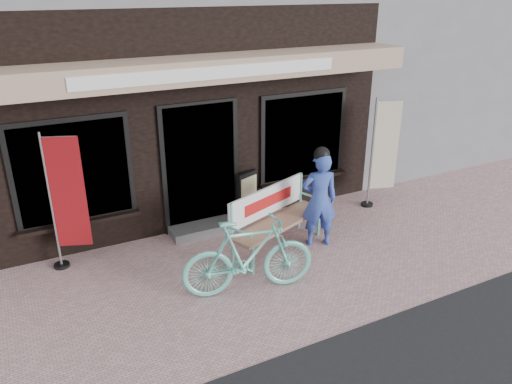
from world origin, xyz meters
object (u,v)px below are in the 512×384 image
nobori_red (66,200)px  menu_stand (247,196)px  bicycle (248,256)px  nobori_cream (383,152)px  bench (274,214)px  person (319,198)px

nobori_red → menu_stand: nobori_red is taller
bicycle → nobori_cream: nobori_cream is taller
bench → menu_stand: bearing=65.4°
nobori_cream → menu_stand: nobori_cream is taller
bench → person: size_ratio=1.14×
bench → bicycle: bearing=-155.0°
menu_stand → nobori_red: bearing=162.9°
bicycle → menu_stand: size_ratio=2.02×
person → nobori_cream: size_ratio=0.80×
person → menu_stand: person is taller
person → bicycle: bearing=-136.2°
nobori_red → nobori_cream: nobori_red is taller
bench → nobori_cream: bearing=-9.6°
bicycle → menu_stand: bearing=-13.9°
bench → nobori_cream: size_ratio=0.91×
bicycle → menu_stand: 2.25m
bench → nobori_red: bearing=143.2°
bench → bicycle: bicycle is taller
person → bicycle: (-1.60, -0.70, -0.26)m
nobori_red → nobori_cream: size_ratio=1.01×
nobori_red → menu_stand: (2.99, 0.25, -0.61)m
bicycle → nobori_cream: size_ratio=0.88×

